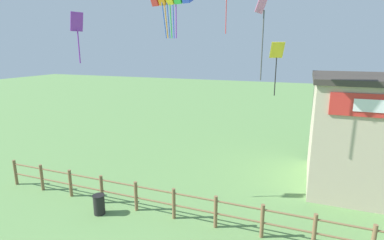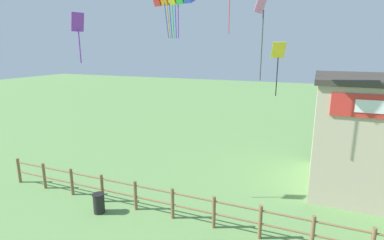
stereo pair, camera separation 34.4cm
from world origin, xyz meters
name	(u,v)px [view 2 (the right image)]	position (x,y,z in m)	size (l,w,h in m)	color
wooden_fence	(172,202)	(0.00, 6.36, 0.71)	(17.25, 0.14, 1.27)	brown
trash_bin	(99,203)	(-2.97, 5.58, 0.42)	(0.49, 0.49, 0.82)	black
kite_pink_diamond	(264,6)	(2.86, 8.07, 8.00)	(0.54, 0.94, 3.56)	pink
kite_purple_streamer	(78,29)	(-3.98, 6.34, 7.29)	(0.32, 0.54, 1.93)	purple
kite_yellow_diamond	(278,58)	(3.11, 11.05, 6.13)	(0.71, 0.62, 2.43)	yellow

